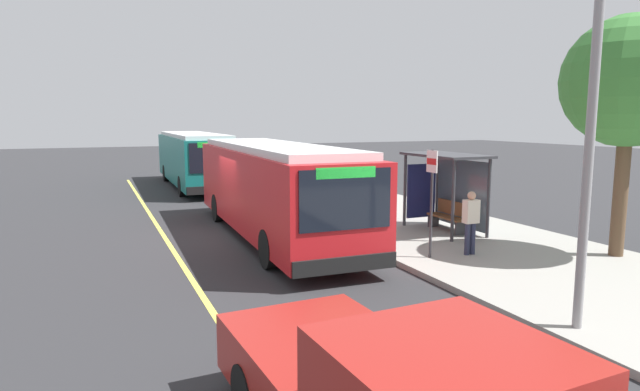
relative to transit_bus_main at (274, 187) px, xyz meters
The scene contains 11 objects.
ground_plane 2.09m from the transit_bus_main, 130.35° to the right, with size 120.00×120.00×0.00m, color #2B2B2D.
sidewalk_curb 5.29m from the transit_bus_main, 99.74° to the left, with size 44.00×6.40×0.15m, color gray.
lane_stripe_center 3.69m from the transit_bus_main, 104.95° to the right, with size 36.00×0.14×0.01m, color #E0D64C.
transit_bus_main is the anchor object (origin of this frame).
transit_bus_second 13.77m from the transit_bus_main, behind, with size 11.37×2.78×2.95m.
bus_shelter 5.51m from the transit_bus_main, 71.48° to the left, with size 2.90×1.60×2.48m.
waiting_bench 5.68m from the transit_bus_main, 69.96° to the left, with size 1.60×0.48×0.95m.
route_sign_post 5.29m from the transit_bus_main, 31.24° to the left, with size 0.44×0.08×2.80m.
pedestrian_commuter 6.10m from the transit_bus_main, 39.80° to the left, with size 0.24×0.40×1.69m.
street_tree_near_shelter 10.14m from the transit_bus_main, 49.64° to the left, with size 3.33×3.33×6.18m.
utility_pole 9.90m from the transit_bus_main, 13.92° to the left, with size 0.16×0.16×6.40m, color gray.
Camera 1 is at (16.67, -4.21, 3.72)m, focal length 30.02 mm.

